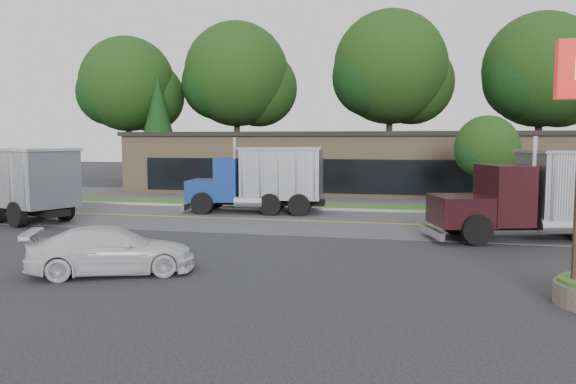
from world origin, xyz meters
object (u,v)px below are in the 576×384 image
at_px(dump_truck_blue, 264,178).
at_px(dump_truck_maroon, 562,192).
at_px(rally_car, 112,250).
at_px(dump_truck_red, 11,181).

xyz_separation_m(dump_truck_blue, dump_truck_maroon, (12.99, -4.95, 0.01)).
xyz_separation_m(dump_truck_maroon, rally_car, (-13.62, -8.73, -1.15)).
bearing_deg(dump_truck_red, dump_truck_blue, -133.03).
bearing_deg(dump_truck_maroon, rally_car, 16.95).
xyz_separation_m(dump_truck_red, rally_car, (10.22, -8.57, -1.15)).
relative_size(dump_truck_blue, dump_truck_maroon, 0.80).
bearing_deg(dump_truck_blue, rally_car, 82.43).
bearing_deg(dump_truck_red, dump_truck_maroon, -157.84).
relative_size(dump_truck_red, dump_truck_maroon, 0.99).
distance_m(dump_truck_blue, dump_truck_maroon, 13.90).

